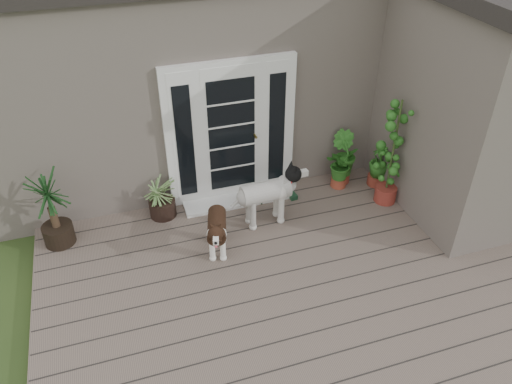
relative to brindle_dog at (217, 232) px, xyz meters
name	(u,v)px	position (x,y,z in m)	size (l,w,h in m)	color
deck	(298,293)	(0.75, -0.99, -0.38)	(6.20, 4.60, 0.12)	#6B5B4C
house_main	(209,58)	(0.75, 3.26, 1.11)	(7.40, 4.00, 3.10)	#665E54
house_wing	(469,113)	(3.65, 0.11, 1.11)	(1.60, 2.40, 3.10)	#665E54
door_unit	(231,132)	(0.55, 1.21, 0.75)	(1.90, 0.14, 2.15)	white
door_step	(237,199)	(0.55, 1.01, -0.30)	(1.60, 0.40, 0.05)	white
brindle_dog	(217,232)	(0.00, 0.00, 0.00)	(0.33, 0.77, 0.64)	#372114
white_dog	(266,200)	(0.80, 0.39, 0.07)	(0.40, 0.93, 0.78)	white
spider_plant	(161,196)	(-0.57, 1.01, 0.02)	(0.64, 0.64, 0.68)	#9DB46F
yucca	(52,209)	(-2.00, 0.84, 0.24)	(0.77, 0.77, 1.12)	black
herb_a	(340,170)	(2.19, 0.90, -0.03)	(0.46, 0.46, 0.59)	#19581D
herb_b	(342,164)	(2.29, 1.01, 0.00)	(0.43, 0.43, 0.65)	#1B5718
herb_c	(379,168)	(2.80, 0.76, -0.03)	(0.38, 0.38, 0.59)	#1E5F1B
sapling	(393,152)	(2.70, 0.32, 0.54)	(0.51, 0.51, 1.72)	#225618
clog_left	(291,193)	(1.38, 0.88, -0.27)	(0.15, 0.32, 0.10)	#153621
clog_right	(262,196)	(0.93, 0.94, -0.27)	(0.15, 0.33, 0.10)	black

